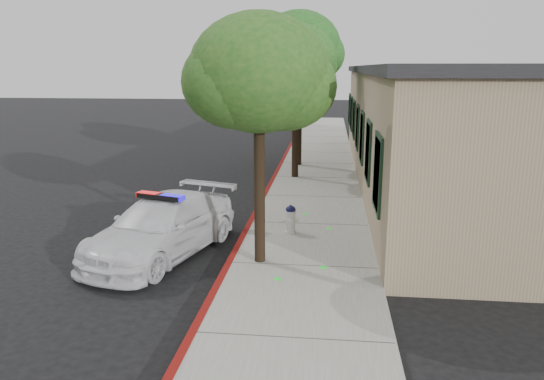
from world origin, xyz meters
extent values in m
plane|color=black|center=(0.00, 0.00, 0.00)|extent=(120.00, 120.00, 0.00)
cube|color=gray|center=(1.60, 3.00, 0.07)|extent=(3.20, 60.00, 0.15)
cube|color=maroon|center=(0.06, 3.00, 0.08)|extent=(0.14, 60.00, 0.16)
cube|color=#9A8765|center=(6.70, 9.00, 2.00)|extent=(7.00, 20.00, 4.00)
cube|color=black|center=(6.70, 9.00, 4.12)|extent=(7.30, 20.30, 0.24)
cube|color=black|center=(3.17, 1.00, 1.95)|extent=(0.08, 1.48, 1.68)
cube|color=black|center=(3.17, 4.00, 1.95)|extent=(0.08, 1.48, 1.68)
cube|color=black|center=(3.17, 7.00, 1.95)|extent=(0.08, 1.48, 1.68)
cube|color=black|center=(3.17, 10.00, 1.95)|extent=(0.08, 1.48, 1.68)
cube|color=black|center=(3.17, 13.00, 1.95)|extent=(0.08, 1.48, 1.68)
cube|color=black|center=(3.17, 16.00, 1.95)|extent=(0.08, 1.48, 1.68)
cube|color=black|center=(3.17, 19.00, 1.95)|extent=(0.08, 1.48, 1.68)
imported|color=white|center=(-1.61, 0.70, 0.66)|extent=(3.07, 4.87, 1.31)
cube|color=black|center=(-1.61, 0.70, 1.37)|extent=(1.23, 0.61, 0.10)
cube|color=red|center=(-1.92, 0.79, 1.38)|extent=(0.57, 0.38, 0.11)
cube|color=#190DE8|center=(-1.30, 0.61, 1.38)|extent=(0.57, 0.38, 0.11)
cylinder|color=silver|center=(1.20, 2.18, 0.18)|extent=(0.29, 0.29, 0.05)
cylinder|color=silver|center=(1.20, 2.18, 0.44)|extent=(0.24, 0.24, 0.48)
cylinder|color=silver|center=(1.20, 2.18, 0.70)|extent=(0.28, 0.28, 0.03)
ellipsoid|color=#0E0F35|center=(1.20, 2.18, 0.75)|extent=(0.25, 0.25, 0.19)
cylinder|color=#0E0F35|center=(1.20, 2.18, 0.83)|extent=(0.06, 0.06, 0.05)
cylinder|color=silver|center=(1.05, 2.17, 0.46)|extent=(0.11, 0.10, 0.10)
cylinder|color=silver|center=(1.35, 2.18, 0.46)|extent=(0.11, 0.10, 0.10)
cylinder|color=silver|center=(1.21, 2.03, 0.48)|extent=(0.13, 0.11, 0.12)
cylinder|color=black|center=(0.70, 0.16, 1.72)|extent=(0.23, 0.23, 3.14)
ellipsoid|color=#1F4F18|center=(0.70, 0.16, 4.07)|extent=(2.79, 2.79, 2.37)
ellipsoid|color=#1F4F18|center=(1.19, 0.29, 3.81)|extent=(2.09, 2.09, 1.78)
ellipsoid|color=#1F4F18|center=(0.29, 0.01, 3.90)|extent=(2.18, 2.18, 1.85)
cylinder|color=black|center=(0.84, 9.03, 1.90)|extent=(0.25, 0.25, 3.50)
ellipsoid|color=#254D18|center=(0.84, 9.03, 4.50)|extent=(2.93, 2.93, 2.49)
ellipsoid|color=#254D18|center=(1.14, 9.40, 4.21)|extent=(2.36, 2.36, 2.01)
ellipsoid|color=#254D18|center=(0.52, 8.76, 4.31)|extent=(2.27, 2.27, 1.93)
cylinder|color=black|center=(0.80, 11.59, 2.09)|extent=(0.29, 0.29, 3.89)
ellipsoid|color=#1E4816|center=(0.80, 11.59, 5.04)|extent=(3.33, 3.33, 2.83)
ellipsoid|color=#1E4816|center=(1.38, 11.76, 4.70)|extent=(2.55, 2.55, 2.17)
ellipsoid|color=#1E4816|center=(0.44, 11.30, 4.81)|extent=(2.67, 2.67, 2.27)
camera|label=1|loc=(2.11, -10.20, 4.17)|focal=34.29mm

